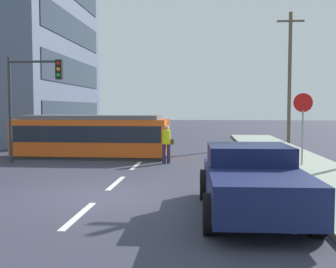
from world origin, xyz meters
name	(u,v)px	position (x,y,z in m)	size (l,w,h in m)	color
ground_plane	(149,155)	(0.00, 10.00, 0.00)	(120.00, 120.00, 0.00)	#343645
sidewalk_curb_right	(301,166)	(6.80, 6.00, 0.07)	(3.20, 36.00, 0.14)	#949E8F
lane_stripe_0	(79,215)	(0.00, -2.00, 0.01)	(0.16, 2.40, 0.01)	silver
lane_stripe_1	(116,183)	(0.00, 2.00, 0.01)	(0.16, 2.40, 0.01)	silver
lane_stripe_2	(136,166)	(0.00, 6.00, 0.01)	(0.16, 2.40, 0.01)	silver
lane_stripe_3	(158,146)	(0.00, 14.73, 0.01)	(0.16, 2.40, 0.01)	silver
lane_stripe_4	(167,139)	(0.00, 20.73, 0.01)	(0.16, 2.40, 0.01)	silver
streetcar_tram	(92,136)	(-2.62, 8.73, 1.07)	(7.43, 2.63, 2.07)	#E75618
city_bus	(136,130)	(-1.25, 13.78, 1.05)	(2.64, 5.20, 1.84)	#B9BDB3
pedestrian_crossing	(166,142)	(1.21, 6.84, 0.94)	(0.51, 0.36, 1.67)	#2F274B
pickup_truck_parked	(251,180)	(3.90, -1.56, 0.80)	(2.37, 5.05, 1.55)	#151C4A
stop_sign	(303,114)	(6.78, 5.85, 2.19)	(0.76, 0.07, 2.88)	gray
traffic_light_mast	(31,89)	(-4.65, 6.39, 3.24)	(2.46, 0.33, 4.63)	#333333
utility_pole_mid	(290,76)	(8.65, 17.57, 4.61)	(1.80, 0.24, 8.85)	brown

